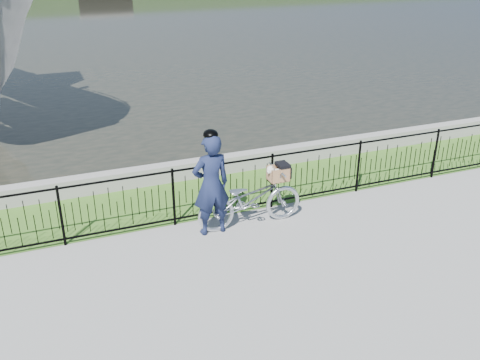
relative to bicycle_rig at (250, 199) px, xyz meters
name	(u,v)px	position (x,y,z in m)	size (l,w,h in m)	color
ground	(257,257)	(-0.33, -1.09, -0.54)	(120.00, 120.00, 0.00)	gray
grass_strip	(208,194)	(-0.33, 1.51, -0.54)	(60.00, 2.00, 0.01)	#416E22
water	(70,17)	(-0.33, 31.91, -0.54)	(120.00, 120.00, 0.00)	#27271F
quay_wall	(194,169)	(-0.33, 2.51, -0.34)	(60.00, 0.30, 0.40)	gray
fence	(224,189)	(-0.33, 0.51, 0.03)	(14.00, 0.06, 1.15)	black
bicycle_rig	(250,199)	(0.00, 0.00, 0.00)	(2.04, 0.71, 1.17)	silver
cyclist	(211,184)	(-0.76, 0.00, 0.43)	(0.72, 0.50, 1.97)	#171F3F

